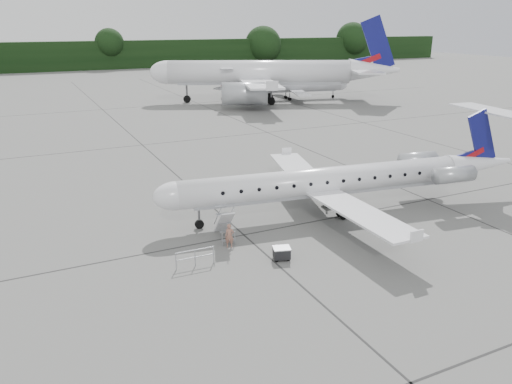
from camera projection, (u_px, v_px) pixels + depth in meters
name	position (u px, v px, depth m)	size (l,w,h in m)	color
ground	(356.00, 232.00, 32.70)	(320.00, 320.00, 0.00)	#5F5F5D
treeline	(83.00, 56.00, 142.36)	(260.00, 4.00, 8.00)	black
main_regional_jet	(324.00, 168.00, 34.81)	(26.61, 19.16, 6.82)	silver
airstair	(224.00, 223.00, 31.39)	(0.85, 2.28, 2.14)	silver
passenger	(230.00, 236.00, 30.33)	(0.55, 0.36, 1.50)	#936050
safety_railing	(195.00, 258.00, 28.02)	(2.20, 0.08, 1.00)	#989BA0
baggage_cart	(282.00, 253.00, 28.85)	(0.94, 0.76, 0.81)	black
bg_narrowbody	(259.00, 60.00, 83.54)	(39.12, 28.17, 14.04)	silver
bg_regional_right	(293.00, 82.00, 88.05)	(23.20, 16.70, 6.09)	silver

